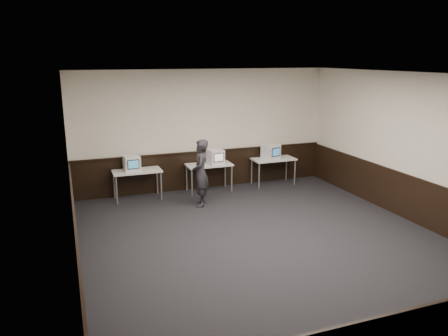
% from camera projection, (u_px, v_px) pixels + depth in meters
% --- Properties ---
extents(floor, '(8.00, 8.00, 0.00)m').
position_uv_depth(floor, '(268.00, 243.00, 8.45)').
color(floor, black).
rests_on(floor, ground).
extents(ceiling, '(8.00, 8.00, 0.00)m').
position_uv_depth(ceiling, '(272.00, 75.00, 7.66)').
color(ceiling, white).
rests_on(ceiling, back_wall).
extents(back_wall, '(7.00, 0.00, 7.00)m').
position_uv_depth(back_wall, '(204.00, 130.00, 11.69)').
color(back_wall, silver).
rests_on(back_wall, ground).
extents(front_wall, '(7.00, 0.00, 7.00)m').
position_uv_depth(front_wall, '(444.00, 251.00, 4.42)').
color(front_wall, silver).
rests_on(front_wall, ground).
extents(left_wall, '(0.00, 8.00, 8.00)m').
position_uv_depth(left_wall, '(70.00, 181.00, 6.88)').
color(left_wall, silver).
rests_on(left_wall, ground).
extents(right_wall, '(0.00, 8.00, 8.00)m').
position_uv_depth(right_wall, '(419.00, 150.00, 9.23)').
color(right_wall, silver).
rests_on(right_wall, ground).
extents(wainscot_back, '(6.98, 0.04, 1.00)m').
position_uv_depth(wainscot_back, '(205.00, 170.00, 11.95)').
color(wainscot_back, black).
rests_on(wainscot_back, back_wall).
extents(wainscot_left, '(0.04, 7.98, 1.00)m').
position_uv_depth(wainscot_left, '(77.00, 246.00, 7.16)').
color(wainscot_left, black).
rests_on(wainscot_left, left_wall).
extents(wainscot_right, '(0.04, 7.98, 1.00)m').
position_uv_depth(wainscot_right, '(413.00, 199.00, 9.49)').
color(wainscot_right, black).
rests_on(wainscot_right, right_wall).
extents(wainscot_rail, '(6.98, 0.06, 0.04)m').
position_uv_depth(wainscot_rail, '(205.00, 151.00, 11.80)').
color(wainscot_rail, black).
rests_on(wainscot_rail, wainscot_back).
extents(desk_left, '(1.20, 0.60, 0.75)m').
position_uv_depth(desk_left, '(137.00, 173.00, 10.92)').
color(desk_left, silver).
rests_on(desk_left, ground).
extents(desk_center, '(1.20, 0.60, 0.75)m').
position_uv_depth(desk_center, '(209.00, 167.00, 11.56)').
color(desk_center, silver).
rests_on(desk_center, ground).
extents(desk_right, '(1.20, 0.60, 0.75)m').
position_uv_depth(desk_right, '(273.00, 161.00, 12.19)').
color(desk_right, silver).
rests_on(desk_right, ground).
extents(emac_left, '(0.40, 0.43, 0.38)m').
position_uv_depth(emac_left, '(132.00, 163.00, 10.80)').
color(emac_left, white).
rests_on(emac_left, desk_left).
extents(emac_center, '(0.43, 0.45, 0.38)m').
position_uv_depth(emac_center, '(215.00, 157.00, 11.53)').
color(emac_center, white).
rests_on(emac_center, desk_center).
extents(emac_right, '(0.50, 0.51, 0.40)m').
position_uv_depth(emac_right, '(271.00, 152.00, 12.10)').
color(emac_right, white).
rests_on(emac_right, desk_right).
extents(person, '(0.56, 0.68, 1.62)m').
position_uv_depth(person, '(201.00, 173.00, 10.42)').
color(person, '#26252A').
rests_on(person, ground).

